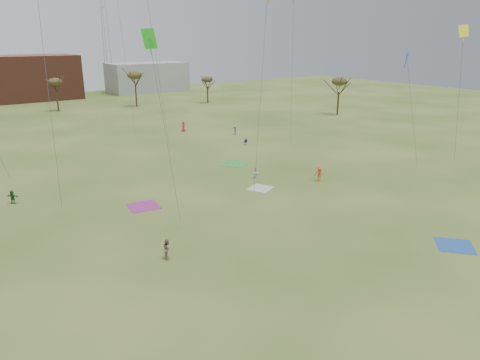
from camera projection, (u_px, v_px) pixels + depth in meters
ground at (346, 304)px, 29.40m from camera, size 260.00×260.00×0.00m
spectator_fore_b at (168, 249)px, 35.24m from camera, size 0.90×0.99×1.66m
flyer_mid_b at (319, 174)px, 54.26m from camera, size 1.19×1.38×1.85m
spectator_mid_e at (256, 173)px, 55.32m from camera, size 0.88×0.90×1.47m
flyer_far_a at (13, 197)px, 46.89m from camera, size 1.31×1.25×1.48m
flyer_far_b at (183, 126)px, 82.71m from camera, size 0.99×1.09×1.88m
flyer_far_c at (235, 130)px, 80.10m from camera, size 0.82×1.06×1.45m
blanket_blue at (455, 246)px, 37.61m from camera, size 4.08×4.08×0.03m
blanket_cream at (261, 188)px, 51.83m from camera, size 3.34×3.34×0.03m
blanket_plum at (144, 206)px, 46.34m from camera, size 3.46×3.46×0.03m
blanket_olive at (235, 164)px, 61.82m from camera, size 4.80×4.80×0.03m
camp_chair_right at (245, 143)px, 72.55m from camera, size 0.70×0.67×0.87m
tree_line at (28, 89)px, 86.72m from camera, size 117.44×49.32×8.91m
building_brick at (27, 78)px, 122.97m from camera, size 26.00×16.00×12.00m
building_grey at (148, 77)px, 141.35m from camera, size 24.00×12.00×9.00m
radio_tower at (105, 29)px, 136.66m from camera, size 1.51×1.72×41.00m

